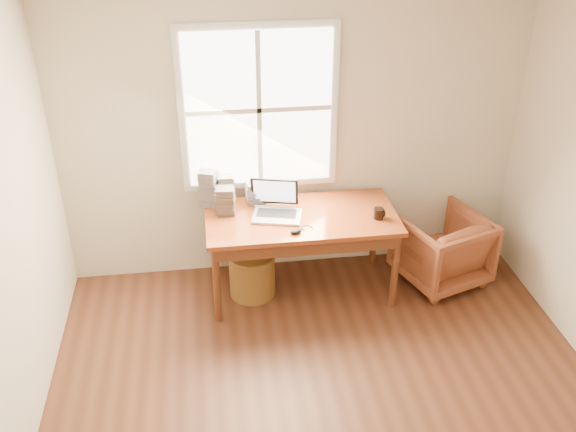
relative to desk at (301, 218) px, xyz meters
name	(u,v)px	position (x,y,z in m)	size (l,w,h in m)	color
room_shell	(343,269)	(-0.02, -1.64, 0.59)	(4.04, 4.54, 2.64)	#532D1C
desk	(301,218)	(0.00, 0.00, 0.00)	(1.60, 0.80, 0.04)	brown
armchair	(442,249)	(1.27, -0.02, -0.41)	(0.69, 0.71, 0.64)	brown
wicker_stool	(252,274)	(-0.43, 0.00, -0.53)	(0.40, 0.40, 0.40)	brown
laptop	(277,201)	(-0.21, 0.00, 0.17)	(0.41, 0.43, 0.30)	#ADAFB4
mouse	(296,231)	(-0.09, -0.28, 0.04)	(0.10, 0.06, 0.03)	black
coffee_mug	(379,214)	(0.62, -0.13, 0.07)	(0.08, 0.08, 0.09)	black
cd_stack_a	(227,189)	(-0.60, 0.31, 0.15)	(0.13, 0.12, 0.26)	silver
cd_stack_b	(226,201)	(-0.62, 0.13, 0.13)	(0.15, 0.13, 0.23)	#25252A
cd_stack_c	(209,188)	(-0.75, 0.30, 0.18)	(0.14, 0.12, 0.32)	#A5A6B3
cd_stack_d	(255,192)	(-0.36, 0.29, 0.12)	(0.15, 0.13, 0.19)	#ACB1B8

